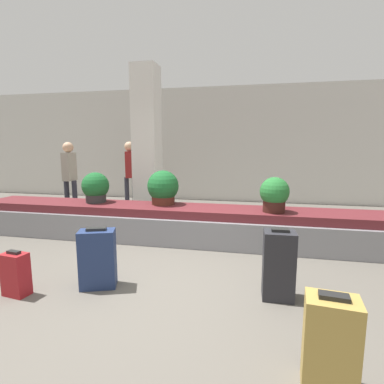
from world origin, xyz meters
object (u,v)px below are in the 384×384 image
(suitcase_1, at_px, (330,345))
(potted_plant_2, at_px, (96,188))
(suitcase_0, at_px, (16,274))
(suitcase_3, at_px, (98,259))
(traveler_1, at_px, (130,170))
(potted_plant_0, at_px, (163,188))
(pillar, at_px, (147,144))
(traveler_0, at_px, (69,172))
(suitcase_2, at_px, (279,265))
(potted_plant_1, at_px, (274,194))

(suitcase_1, relative_size, potted_plant_2, 1.23)
(suitcase_0, bearing_deg, suitcase_1, -4.73)
(suitcase_0, bearing_deg, suitcase_3, 32.96)
(traveler_1, bearing_deg, suitcase_3, -176.70)
(potted_plant_0, xyz_separation_m, potted_plant_2, (-1.23, -0.08, -0.02))
(suitcase_3, distance_m, potted_plant_0, 2.06)
(suitcase_3, xyz_separation_m, traveler_1, (-1.32, 3.95, 0.67))
(suitcase_0, height_order, potted_plant_2, potted_plant_2)
(pillar, xyz_separation_m, potted_plant_2, (-0.52, -1.25, -0.77))
(suitcase_0, distance_m, potted_plant_0, 2.58)
(traveler_0, bearing_deg, suitcase_0, -154.07)
(potted_plant_2, bearing_deg, suitcase_0, -81.48)
(suitcase_0, xyz_separation_m, traveler_1, (-0.57, 4.30, 0.77))
(traveler_0, xyz_separation_m, traveler_1, (1.09, 0.84, 0.01))
(suitcase_2, bearing_deg, suitcase_3, -177.01)
(suitcase_0, xyz_separation_m, potted_plant_1, (2.72, 2.10, 0.61))
(traveler_0, bearing_deg, suitcase_2, -123.84)
(pillar, height_order, suitcase_2, pillar)
(potted_plant_1, distance_m, potted_plant_2, 3.07)
(pillar, relative_size, potted_plant_1, 5.99)
(potted_plant_0, height_order, traveler_1, traveler_1)
(suitcase_1, distance_m, potted_plant_0, 3.66)
(suitcase_0, bearing_deg, traveler_0, 123.46)
(potted_plant_1, bearing_deg, potted_plant_0, 172.46)
(suitcase_2, relative_size, potted_plant_1, 1.39)
(suitcase_1, bearing_deg, potted_plant_2, 144.80)
(potted_plant_0, relative_size, traveler_0, 0.35)
(pillar, distance_m, suitcase_3, 3.46)
(potted_plant_1, xyz_separation_m, traveler_1, (-3.29, 2.20, 0.16))
(pillar, xyz_separation_m, suitcase_0, (-0.18, -3.51, -1.37))
(pillar, height_order, suitcase_3, pillar)
(suitcase_2, xyz_separation_m, traveler_1, (-3.26, 3.79, 0.64))
(suitcase_0, relative_size, potted_plant_0, 0.83)
(suitcase_1, height_order, potted_plant_2, potted_plant_2)
(suitcase_1, bearing_deg, potted_plant_1, 100.85)
(potted_plant_0, height_order, traveler_0, traveler_0)
(traveler_0, distance_m, traveler_1, 1.37)
(suitcase_2, height_order, traveler_1, traveler_1)
(potted_plant_0, distance_m, potted_plant_2, 1.23)
(pillar, distance_m, suitcase_2, 4.11)
(suitcase_3, xyz_separation_m, potted_plant_0, (0.14, 1.99, 0.52))
(traveler_1, bearing_deg, potted_plant_0, -158.54)
(pillar, relative_size, potted_plant_0, 5.47)
(suitcase_1, bearing_deg, traveler_1, 131.79)
(suitcase_1, distance_m, potted_plant_2, 4.41)
(suitcase_2, bearing_deg, potted_plant_2, 148.29)
(pillar, bearing_deg, traveler_0, -178.50)
(potted_plant_1, distance_m, traveler_1, 3.96)
(suitcase_1, xyz_separation_m, potted_plant_2, (-3.27, 2.92, 0.52))
(pillar, distance_m, traveler_1, 1.24)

